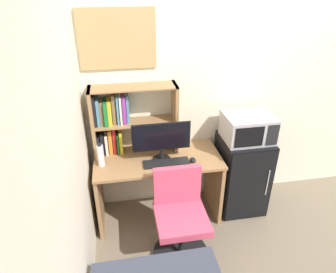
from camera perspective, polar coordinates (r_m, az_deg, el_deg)
The scene contains 12 objects.
wall_back at distance 3.48m, azimuth 19.23°, elevation 8.70°, with size 6.40×0.04×2.60m, color silver.
wall_left at distance 1.69m, azimuth -20.36°, elevation -13.84°, with size 0.04×4.40×2.60m, color silver.
desk at distance 3.17m, azimuth -1.89°, elevation -7.51°, with size 1.27×0.60×0.75m.
hutch_bookshelf at distance 3.01m, azimuth -8.88°, elevation 3.32°, with size 0.84×0.24×0.70m.
monitor at distance 2.89m, azimuth -1.26°, elevation -0.49°, with size 0.57×0.18×0.40m.
keyboard at distance 2.94m, azimuth -0.29°, elevation -5.01°, with size 0.45×0.13×0.02m, color black.
computer_mouse at distance 2.98m, azimuth 4.73°, elevation -4.46°, with size 0.06×0.08×0.04m, color black.
water_bottle at distance 2.93m, azimuth -12.63°, elevation -3.52°, with size 0.06×0.06×0.24m.
mini_fridge at distance 3.45m, azimuth 13.69°, elevation -6.85°, with size 0.50×0.52×0.87m.
microwave at distance 3.17m, azimuth 14.84°, elevation 1.65°, with size 0.48×0.40×0.27m.
desk_chair at distance 2.88m, azimuth 2.29°, elevation -15.70°, with size 0.53×0.53×0.88m.
wall_corkboard at distance 2.88m, azimuth -9.57°, elevation 17.71°, with size 0.70×0.02×0.54m, color tan.
Camera 1 is at (-1.26, -2.84, 2.39)m, focal length 32.23 mm.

